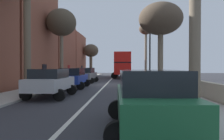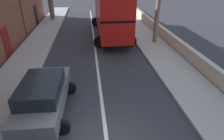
# 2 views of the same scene
# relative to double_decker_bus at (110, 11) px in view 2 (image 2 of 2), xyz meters

# --- Properties ---
(double_decker_bus) EXTENTS (3.61, 10.29, 4.06)m
(double_decker_bus) POSITION_rel_double_decker_bus_xyz_m (0.00, 0.00, 0.00)
(double_decker_bus) COLOR red
(double_decker_bus) RESTS_ON ground
(parked_car_grey_left_1) EXTENTS (2.52, 4.55, 1.72)m
(parked_car_grey_left_1) POSITION_rel_double_decker_bus_xyz_m (-4.20, -11.35, -1.38)
(parked_car_grey_left_1) COLOR slate
(parked_car_grey_left_1) RESTS_ON ground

